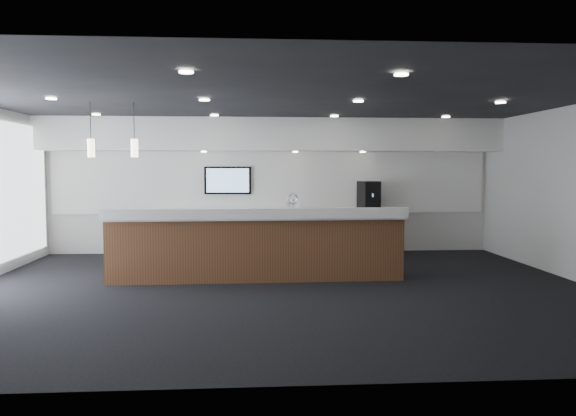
{
  "coord_description": "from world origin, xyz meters",
  "views": [
    {
      "loc": [
        -0.51,
        -8.8,
        1.91
      ],
      "look_at": [
        0.18,
        1.3,
        1.2
      ],
      "focal_mm": 35.0,
      "sensor_mm": 36.0,
      "label": 1
    }
  ],
  "objects": [
    {
      "name": "soffit_bulkhead",
      "position": [
        0.0,
        3.55,
        2.65
      ],
      "size": [
        10.0,
        0.9,
        0.7
      ],
      "primitive_type": "cube",
      "color": "white",
      "rests_on": "back_wall"
    },
    {
      "name": "back_wall",
      "position": [
        0.0,
        4.0,
        1.5
      ],
      "size": [
        10.0,
        0.02,
        3.0
      ],
      "primitive_type": "cube",
      "color": "silver",
      "rests_on": "ground"
    },
    {
      "name": "cup_6",
      "position": [
        0.54,
        3.53,
        0.99
      ],
      "size": [
        0.13,
        0.13,
        0.08
      ],
      "primitive_type": "imported",
      "rotation": [
        0.0,
        0.0,
        3.87
      ],
      "color": "white",
      "rests_on": "back_credenza"
    },
    {
      "name": "alcove_panel",
      "position": [
        0.0,
        3.97,
        1.6
      ],
      "size": [
        9.8,
        0.06,
        1.4
      ],
      "primitive_type": "cube",
      "color": "white",
      "rests_on": "back_wall"
    },
    {
      "name": "cup_3",
      "position": [
        0.96,
        3.53,
        0.99
      ],
      "size": [
        0.12,
        0.12,
        0.08
      ],
      "primitive_type": "imported",
      "rotation": [
        0.0,
        0.0,
        1.94
      ],
      "color": "white",
      "rests_on": "back_credenza"
    },
    {
      "name": "ceiling_can_lights",
      "position": [
        0.0,
        0.0,
        2.97
      ],
      "size": [
        7.0,
        5.0,
        0.02
      ],
      "primitive_type": null,
      "color": "white",
      "rests_on": "ceiling"
    },
    {
      "name": "pendant_right",
      "position": [
        -3.1,
        0.8,
        2.25
      ],
      "size": [
        0.12,
        0.12,
        0.3
      ],
      "primitive_type": "cylinder",
      "color": "#FFE8C6",
      "rests_on": "ceiling"
    },
    {
      "name": "info_sign_left",
      "position": [
        0.38,
        3.56,
        1.07
      ],
      "size": [
        0.17,
        0.03,
        0.23
      ],
      "primitive_type": "cube",
      "rotation": [
        0.0,
        0.0,
        0.09
      ],
      "color": "white",
      "rests_on": "back_credenza"
    },
    {
      "name": "cup_0",
      "position": [
        1.38,
        3.53,
        0.99
      ],
      "size": [
        0.09,
        0.09,
        0.08
      ],
      "primitive_type": "imported",
      "color": "white",
      "rests_on": "back_credenza"
    },
    {
      "name": "wall_tv",
      "position": [
        -1.0,
        3.91,
        1.65
      ],
      "size": [
        1.05,
        0.08,
        0.62
      ],
      "color": "black",
      "rests_on": "back_wall"
    },
    {
      "name": "cup_1",
      "position": [
        1.24,
        3.53,
        0.99
      ],
      "size": [
        0.13,
        0.13,
        0.08
      ],
      "primitive_type": "imported",
      "rotation": [
        0.0,
        0.0,
        0.65
      ],
      "color": "white",
      "rests_on": "back_credenza"
    },
    {
      "name": "cup_5",
      "position": [
        0.68,
        3.53,
        0.99
      ],
      "size": [
        0.1,
        0.1,
        0.08
      ],
      "primitive_type": "imported",
      "rotation": [
        0.0,
        0.0,
        3.23
      ],
      "color": "white",
      "rests_on": "back_credenza"
    },
    {
      "name": "service_counter",
      "position": [
        -0.39,
        0.82,
        0.58
      ],
      "size": [
        5.09,
        0.91,
        1.49
      ],
      "rotation": [
        0.0,
        0.0,
        0.01
      ],
      "color": "#582F1D",
      "rests_on": "ground"
    },
    {
      "name": "pendant_left",
      "position": [
        -2.4,
        0.8,
        2.25
      ],
      "size": [
        0.12,
        0.12,
        0.3
      ],
      "primitive_type": "cylinder",
      "color": "#FFE8C6",
      "rests_on": "ceiling"
    },
    {
      "name": "back_credenza",
      "position": [
        -0.0,
        3.64,
        0.48
      ],
      "size": [
        5.06,
        0.66,
        0.95
      ],
      "color": "gray",
      "rests_on": "ground"
    },
    {
      "name": "ground",
      "position": [
        0.0,
        0.0,
        0.0
      ],
      "size": [
        10.0,
        10.0,
        0.0
      ],
      "primitive_type": "plane",
      "color": "black",
      "rests_on": "ground"
    },
    {
      "name": "ceiling",
      "position": [
        0.0,
        0.0,
        3.0
      ],
      "size": [
        10.0,
        8.0,
        0.02
      ],
      "primitive_type": "cube",
      "color": "black",
      "rests_on": "back_wall"
    },
    {
      "name": "cup_4",
      "position": [
        0.82,
        3.53,
        0.99
      ],
      "size": [
        0.12,
        0.12,
        0.08
      ],
      "primitive_type": "imported",
      "rotation": [
        0.0,
        0.0,
        2.58
      ],
      "color": "white",
      "rests_on": "back_credenza"
    },
    {
      "name": "cup_2",
      "position": [
        1.1,
        3.53,
        0.99
      ],
      "size": [
        0.11,
        0.11,
        0.08
      ],
      "primitive_type": "imported",
      "rotation": [
        0.0,
        0.0,
        1.29
      ],
      "color": "white",
      "rests_on": "back_credenza"
    },
    {
      "name": "coffee_machine",
      "position": [
        2.17,
        3.67,
        1.29
      ],
      "size": [
        0.49,
        0.56,
        0.68
      ],
      "rotation": [
        0.0,
        0.0,
        0.26
      ],
      "color": "black",
      "rests_on": "back_credenza"
    },
    {
      "name": "info_sign_right",
      "position": [
        0.52,
        3.56,
        1.08
      ],
      "size": [
        0.19,
        0.08,
        0.26
      ],
      "primitive_type": "cube",
      "rotation": [
        0.0,
        0.0,
        -0.34
      ],
      "color": "white",
      "rests_on": "back_credenza"
    }
  ]
}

